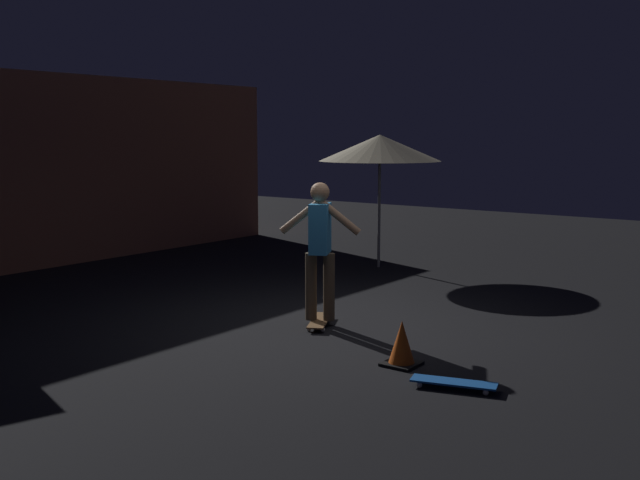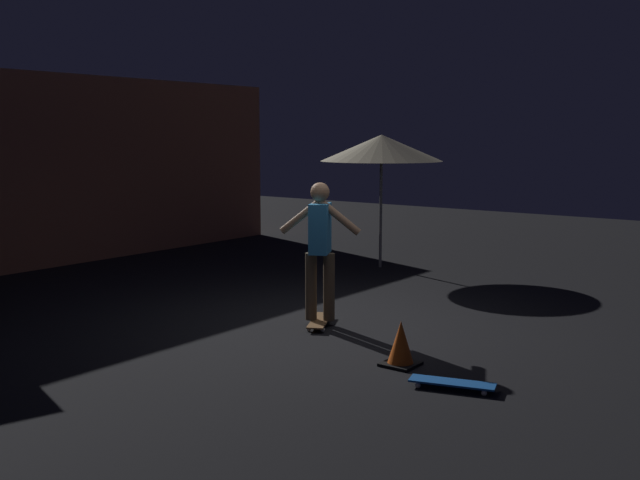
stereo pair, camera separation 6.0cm
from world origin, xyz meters
name	(u,v)px [view 1 (the left image)]	position (x,y,z in m)	size (l,w,h in m)	color
ground_plane	(337,327)	(0.00, 0.00, 0.00)	(28.00, 28.00, 0.00)	black
low_building	(30,167)	(0.97, 7.89, 1.68)	(9.53, 3.12, 3.36)	#B76B4C
patio_umbrella	(380,148)	(3.78, 1.80, 2.07)	(2.10, 2.10, 2.30)	slate
skateboard_ridden	(320,321)	(-0.07, 0.20, 0.06)	(0.78, 0.54, 0.07)	olive
skateboard_spare	(454,383)	(-1.17, -2.15, 0.06)	(0.42, 0.80, 0.07)	#1959B2
skater	(320,241)	(-0.07, 0.20, 1.04)	(0.53, 0.91, 1.67)	brown
traffic_cone	(402,345)	(-0.85, -1.41, 0.21)	(0.34, 0.34, 0.46)	black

